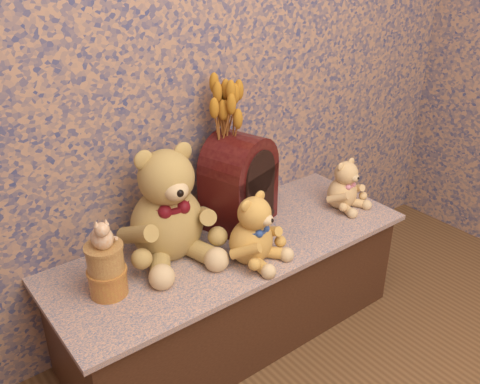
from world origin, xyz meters
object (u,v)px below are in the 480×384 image
at_px(teddy_small, 343,181).
at_px(ceramic_vase, 224,198).
at_px(biscuit_tin_lower, 108,282).
at_px(cat_figurine, 101,231).
at_px(teddy_large, 165,197).
at_px(teddy_medium, 251,225).
at_px(cathedral_radio, 239,180).

bearing_deg(teddy_small, ceramic_vase, 150.38).
xyz_separation_m(biscuit_tin_lower, cat_figurine, (0.00, 0.00, 0.19)).
relative_size(teddy_large, ceramic_vase, 2.20).
bearing_deg(ceramic_vase, teddy_medium, -106.42).
bearing_deg(teddy_large, cat_figurine, -153.43).
distance_m(teddy_medium, ceramic_vase, 0.29).
xyz_separation_m(teddy_medium, ceramic_vase, (0.08, 0.28, -0.04)).
bearing_deg(ceramic_vase, cathedral_radio, -46.28).
distance_m(teddy_small, biscuit_tin_lower, 1.06).
distance_m(teddy_large, teddy_small, 0.79).
distance_m(teddy_large, cathedral_radio, 0.34).
xyz_separation_m(teddy_small, cathedral_radio, (-0.44, 0.16, 0.08)).
bearing_deg(ceramic_vase, biscuit_tin_lower, -164.94).
bearing_deg(cathedral_radio, cat_figurine, 173.08).
bearing_deg(teddy_small, teddy_large, 162.88).
bearing_deg(teddy_small, biscuit_tin_lower, 170.86).
height_order(teddy_large, cathedral_radio, teddy_large).
bearing_deg(teddy_medium, teddy_small, -10.37).
height_order(ceramic_vase, biscuit_tin_lower, ceramic_vase).
height_order(teddy_small, cat_figurine, cat_figurine).
height_order(teddy_small, ceramic_vase, teddy_small).
bearing_deg(teddy_large, biscuit_tin_lower, -153.43).
height_order(cathedral_radio, cat_figurine, cathedral_radio).
bearing_deg(teddy_large, teddy_medium, -38.32).
bearing_deg(biscuit_tin_lower, teddy_small, -2.59).
distance_m(cathedral_radio, biscuit_tin_lower, 0.65).
bearing_deg(biscuit_tin_lower, cat_figurine, 0.00).
height_order(biscuit_tin_lower, cat_figurine, cat_figurine).
distance_m(teddy_medium, teddy_small, 0.57).
relative_size(teddy_medium, ceramic_vase, 1.34).
distance_m(ceramic_vase, cat_figurine, 0.62).
xyz_separation_m(ceramic_vase, cat_figurine, (-0.58, -0.16, 0.13)).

